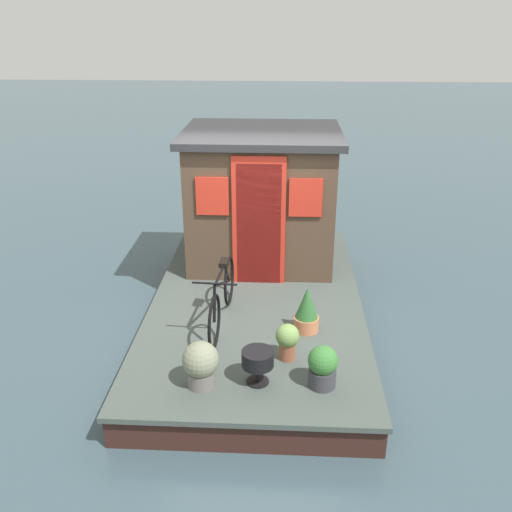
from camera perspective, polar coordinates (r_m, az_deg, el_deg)
The scene contains 9 objects.
ground_plane at distance 7.64m, azimuth 0.08°, elevation -6.98°, with size 60.00×60.00×0.00m, color #384C54.
houseboat_deck at distance 7.54m, azimuth 0.08°, elevation -5.67°, with size 4.97×2.74×0.40m.
houseboat_cabin at distance 8.33m, azimuth 0.58°, elevation 6.12°, with size 1.94×2.26×1.96m.
bicycle at distance 6.72m, azimuth -3.47°, elevation -4.18°, with size 1.69×0.50×0.77m.
potted_plant_succulent at distance 6.11m, azimuth 3.23°, elevation -8.52°, with size 0.26×0.26×0.42m.
potted_plant_basil at distance 5.74m, azimuth 6.81°, elevation -11.12°, with size 0.30×0.30×0.45m.
potted_plant_thyme at distance 6.63m, azimuth 5.19°, elevation -5.54°, with size 0.30×0.30×0.56m.
potted_plant_mint at distance 5.71m, azimuth -5.66°, elevation -10.87°, with size 0.37×0.37×0.49m.
charcoal_grill at distance 5.72m, azimuth 0.17°, elevation -10.56°, with size 0.33×0.33×0.37m.
Camera 1 is at (-6.58, -0.34, 3.87)m, focal length 39.20 mm.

